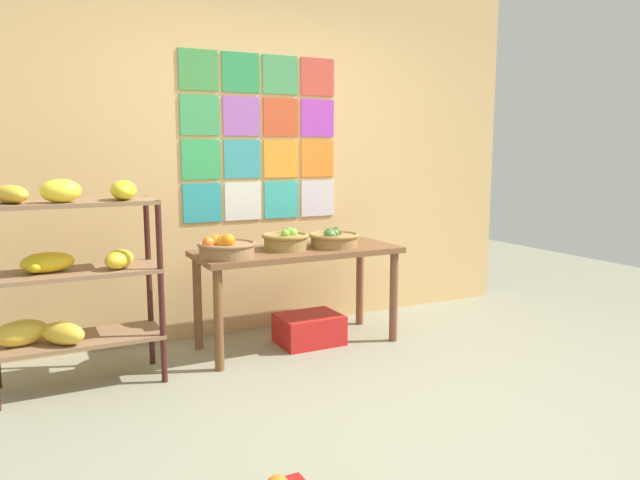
# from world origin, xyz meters

# --- Properties ---
(ground) EXTENTS (9.77, 9.77, 0.00)m
(ground) POSITION_xyz_m (0.00, 0.00, 0.00)
(ground) COLOR gray
(back_wall_with_art) EXTENTS (4.60, 0.07, 2.83)m
(back_wall_with_art) POSITION_xyz_m (-0.00, 1.91, 1.42)
(back_wall_with_art) COLOR #DEB071
(back_wall_with_art) RESTS_ON ground
(banana_shelf_unit) EXTENTS (0.93, 0.45, 1.23)m
(banana_shelf_unit) POSITION_xyz_m (-1.46, 1.25, 0.73)
(banana_shelf_unit) COLOR #401A16
(banana_shelf_unit) RESTS_ON ground
(display_table) EXTENTS (1.44, 0.60, 0.70)m
(display_table) POSITION_xyz_m (0.05, 1.37, 0.60)
(display_table) COLOR brown
(display_table) RESTS_ON ground
(fruit_basket_right) EXTENTS (0.33, 0.33, 0.15)m
(fruit_basket_right) POSITION_xyz_m (-0.03, 1.38, 0.77)
(fruit_basket_right) COLOR olive
(fruit_basket_right) RESTS_ON display_table
(fruit_basket_centre) EXTENTS (0.36, 0.36, 0.14)m
(fruit_basket_centre) POSITION_xyz_m (0.32, 1.33, 0.76)
(fruit_basket_centre) COLOR #9B7141
(fruit_basket_centre) RESTS_ON display_table
(fruit_basket_back_left) EXTENTS (0.38, 0.38, 0.16)m
(fruit_basket_back_left) POSITION_xyz_m (-0.51, 1.28, 0.76)
(fruit_basket_back_left) COLOR #8F6743
(fruit_basket_back_left) RESTS_ON display_table
(produce_crate_under_table) EXTENTS (0.44, 0.35, 0.21)m
(produce_crate_under_table) POSITION_xyz_m (0.14, 1.36, 0.11)
(produce_crate_under_table) COLOR red
(produce_crate_under_table) RESTS_ON ground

